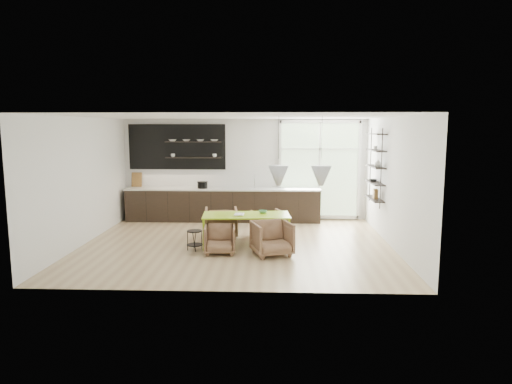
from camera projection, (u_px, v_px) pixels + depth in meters
name	position (u px, v px, depth m)	size (l,w,h in m)	color
room	(263.00, 176.00, 11.30)	(7.02, 6.01, 2.91)	tan
kitchen_run	(220.00, 200.00, 13.05)	(5.54, 0.69, 2.75)	black
right_shelving	(376.00, 169.00, 11.24)	(0.26, 1.22, 1.90)	black
dining_table	(246.00, 217.00, 10.31)	(2.01, 1.02, 0.71)	#90BC13
armchair_back_left	(221.00, 223.00, 11.10)	(0.78, 0.80, 0.73)	brown
armchair_back_right	(268.00, 224.00, 11.10)	(0.71, 0.73, 0.66)	brown
armchair_front_left	(220.00, 239.00, 9.71)	(0.65, 0.67, 0.61)	brown
armchair_front_right	(272.00, 238.00, 9.56)	(0.76, 0.79, 0.72)	brown
wire_stool	(195.00, 238.00, 9.94)	(0.35, 0.35, 0.44)	black
table_book	(234.00, 214.00, 10.23)	(0.22, 0.29, 0.03)	white
table_bowl	(263.00, 212.00, 10.47)	(0.20, 0.20, 0.06)	#4D855A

